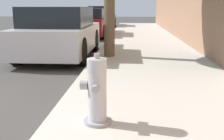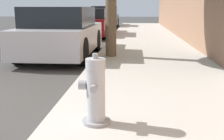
# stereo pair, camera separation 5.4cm
# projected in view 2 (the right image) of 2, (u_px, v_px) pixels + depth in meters

# --- Properties ---
(sidewalk_slab) EXTENTS (2.92, 40.00, 0.14)m
(sidewalk_slab) POSITION_uv_depth(u_px,v_px,m) (168.00, 118.00, 3.46)
(sidewalk_slab) COLOR beige
(sidewalk_slab) RESTS_ON ground_plane
(fire_hydrant) EXTENTS (0.34, 0.34, 0.79)m
(fire_hydrant) POSITION_uv_depth(u_px,v_px,m) (96.00, 92.00, 3.08)
(fire_hydrant) COLOR #97979C
(fire_hydrant) RESTS_ON sidewalk_slab
(parked_car_near) EXTENTS (1.83, 3.97, 1.42)m
(parked_car_near) POSITION_uv_depth(u_px,v_px,m) (62.00, 33.00, 7.99)
(parked_car_near) COLOR #B7B7BC
(parked_car_near) RESTS_ON ground_plane
(parked_car_mid) EXTENTS (1.87, 4.19, 1.35)m
(parked_car_mid) POSITION_uv_depth(u_px,v_px,m) (90.00, 23.00, 13.73)
(parked_car_mid) COLOR maroon
(parked_car_mid) RESTS_ON ground_plane
(parked_car_far) EXTENTS (1.79, 3.83, 1.48)m
(parked_car_far) POSITION_uv_depth(u_px,v_px,m) (105.00, 17.00, 19.91)
(parked_car_far) COLOR #4C5156
(parked_car_far) RESTS_ON ground_plane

